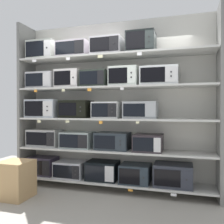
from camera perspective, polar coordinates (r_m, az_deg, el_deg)
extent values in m
cube|color=gray|center=(3.30, -5.46, -23.20)|extent=(7.19, 6.00, 0.02)
cube|color=beige|center=(4.21, 1.04, 1.89)|extent=(3.39, 0.04, 2.83)
cube|color=slate|center=(4.69, -19.39, 1.73)|extent=(0.05, 0.49, 2.83)
cube|color=slate|center=(3.82, 24.06, 1.96)|extent=(0.05, 0.49, 2.83)
cube|color=beige|center=(4.13, 0.00, -15.95)|extent=(3.19, 0.49, 0.03)
cube|color=#2F2939|center=(4.62, -15.92, -11.99)|extent=(0.49, 0.33, 0.31)
cube|color=black|center=(4.51, -17.84, -12.29)|extent=(0.32, 0.01, 0.24)
cube|color=black|center=(4.39, -15.32, -12.64)|extent=(0.14, 0.01, 0.25)
cylinder|color=#262628|center=(4.38, -15.38, -12.67)|extent=(0.02, 0.01, 0.02)
cube|color=#B2B4BE|center=(4.35, -9.54, -13.04)|extent=(0.51, 0.41, 0.27)
cube|color=black|center=(4.20, -11.60, -13.56)|extent=(0.35, 0.01, 0.21)
cube|color=black|center=(4.09, -8.58, -13.92)|extent=(0.13, 0.01, 0.22)
cylinder|color=#262628|center=(4.09, -8.63, -14.36)|extent=(0.02, 0.01, 0.02)
cylinder|color=#262628|center=(4.08, -8.63, -13.55)|extent=(0.02, 0.01, 0.02)
cube|color=black|center=(4.13, -2.21, -13.52)|extent=(0.51, 0.37, 0.31)
cube|color=black|center=(3.98, -4.07, -14.08)|extent=(0.34, 0.01, 0.23)
cube|color=silver|center=(3.91, -0.67, -14.37)|extent=(0.14, 0.01, 0.24)
cube|color=#26313A|center=(4.00, 5.54, -14.15)|extent=(0.46, 0.41, 0.29)
cube|color=black|center=(3.81, 4.09, -14.89)|extent=(0.32, 0.01, 0.24)
cube|color=#26313A|center=(3.77, 7.45, -15.06)|extent=(0.12, 0.01, 0.23)
cylinder|color=#262628|center=(3.76, 7.42, -15.10)|extent=(0.02, 0.01, 0.02)
cube|color=#2A2D38|center=(3.92, 14.17, -14.11)|extent=(0.57, 0.41, 0.33)
cube|color=black|center=(3.73, 12.84, -14.91)|extent=(0.38, 0.01, 0.24)
cube|color=#2A2D38|center=(3.72, 17.12, -14.95)|extent=(0.16, 0.01, 0.27)
cylinder|color=#262628|center=(3.71, 17.12, -14.99)|extent=(0.02, 0.01, 0.02)
cube|color=orange|center=(3.83, 4.34, -17.88)|extent=(0.07, 0.00, 0.03)
cube|color=white|center=(3.75, 14.27, -18.34)|extent=(0.08, 0.00, 0.04)
cube|color=beige|center=(4.01, 0.00, -8.96)|extent=(3.19, 0.49, 0.03)
cube|color=#A2A2A2|center=(4.51, -15.45, -5.84)|extent=(0.58, 0.34, 0.29)
cube|color=black|center=(4.40, -17.39, -6.01)|extent=(0.40, 0.01, 0.22)
cube|color=black|center=(4.25, -14.34, -6.22)|extent=(0.14, 0.01, 0.24)
cylinder|color=#262628|center=(4.25, -14.40, -6.24)|extent=(0.02, 0.01, 0.02)
cube|color=#96A6A5|center=(4.21, -8.00, -6.47)|extent=(0.52, 0.39, 0.27)
cube|color=black|center=(4.06, -10.18, -6.74)|extent=(0.33, 0.01, 0.22)
cube|color=black|center=(3.95, -6.97, -6.92)|extent=(0.16, 0.01, 0.21)
cube|color=#272F37|center=(3.99, 0.20, -6.80)|extent=(0.54, 0.38, 0.28)
cube|color=black|center=(3.83, -1.76, -7.12)|extent=(0.34, 0.01, 0.21)
cube|color=#272F37|center=(3.76, 1.96, -7.26)|extent=(0.17, 0.01, 0.22)
cylinder|color=#262628|center=(3.75, 1.93, -7.74)|extent=(0.02, 0.01, 0.02)
cylinder|color=#262628|center=(3.74, 1.93, -6.82)|extent=(0.02, 0.01, 0.02)
cube|color=#2F272C|center=(3.87, 8.54, -7.14)|extent=(0.44, 0.42, 0.26)
cube|color=black|center=(3.66, 7.32, -7.57)|extent=(0.31, 0.01, 0.20)
cube|color=silver|center=(3.64, 10.56, -7.64)|extent=(0.10, 0.01, 0.21)
cube|color=beige|center=(3.96, 0.00, -1.66)|extent=(3.19, 0.49, 0.03)
cube|color=#B2BAC4|center=(4.48, -15.51, 0.78)|extent=(0.57, 0.42, 0.31)
cube|color=black|center=(4.35, -17.94, 0.78)|extent=(0.36, 0.01, 0.26)
cube|color=silver|center=(4.20, -14.93, 0.79)|extent=(0.18, 0.01, 0.25)
cylinder|color=#262628|center=(4.20, -15.00, 0.32)|extent=(0.02, 0.01, 0.02)
cylinder|color=#262628|center=(4.20, -15.00, 1.26)|extent=(0.02, 0.01, 0.02)
cube|color=black|center=(4.19, -8.37, 0.67)|extent=(0.50, 0.38, 0.29)
cube|color=black|center=(4.04, -10.46, 0.67)|extent=(0.32, 0.01, 0.21)
cube|color=black|center=(3.94, -7.39, 0.68)|extent=(0.15, 0.01, 0.24)
cylinder|color=#262628|center=(3.93, -7.45, 0.21)|extent=(0.02, 0.01, 0.02)
cylinder|color=#262628|center=(3.93, -7.45, 1.15)|extent=(0.02, 0.01, 0.02)
cube|color=silver|center=(3.98, -1.19, 0.48)|extent=(0.44, 0.35, 0.27)
cube|color=black|center=(3.83, -2.95, 0.47)|extent=(0.27, 0.01, 0.22)
cube|color=black|center=(3.77, 0.01, 0.47)|extent=(0.14, 0.01, 0.21)
cylinder|color=#262628|center=(3.76, -0.03, 0.02)|extent=(0.02, 0.01, 0.02)
cylinder|color=#262628|center=(3.76, -0.03, 0.91)|extent=(0.02, 0.01, 0.02)
cube|color=#9DA2A5|center=(3.85, 6.74, 0.46)|extent=(0.52, 0.34, 0.27)
cube|color=black|center=(3.69, 5.19, 0.46)|extent=(0.34, 0.01, 0.19)
cube|color=#9DA2A5|center=(3.65, 8.95, 0.45)|extent=(0.15, 0.01, 0.21)
cube|color=beige|center=(4.26, -16.79, -2.11)|extent=(0.06, 0.00, 0.05)
cube|color=beige|center=(3.99, -10.44, -2.21)|extent=(0.07, 0.00, 0.04)
cube|color=orange|center=(3.76, -2.67, -2.46)|extent=(0.06, 0.00, 0.05)
cube|color=beige|center=(3.61, 6.04, -2.47)|extent=(0.05, 0.00, 0.03)
cube|color=beige|center=(3.97, 0.00, 5.70)|extent=(3.19, 0.49, 0.03)
cube|color=#B8B9BC|center=(4.53, -15.87, 7.06)|extent=(0.51, 0.36, 0.29)
cube|color=black|center=(4.41, -17.85, 7.23)|extent=(0.34, 0.01, 0.22)
cube|color=silver|center=(4.28, -15.20, 7.44)|extent=(0.13, 0.01, 0.23)
cube|color=silver|center=(4.27, -9.97, 7.63)|extent=(0.43, 0.32, 0.31)
cube|color=black|center=(4.15, -11.63, 7.84)|extent=(0.30, 0.01, 0.23)
cube|color=silver|center=(4.06, -9.07, 8.01)|extent=(0.11, 0.01, 0.25)
cylinder|color=#262628|center=(4.05, -9.13, 8.02)|extent=(0.02, 0.01, 0.02)
cube|color=#2A332C|center=(4.08, -3.87, 7.70)|extent=(0.43, 0.39, 0.27)
cube|color=black|center=(3.91, -5.59, 8.01)|extent=(0.30, 0.01, 0.21)
cube|color=black|center=(3.84, -2.75, 8.15)|extent=(0.10, 0.01, 0.22)
cube|color=silver|center=(3.94, 2.91, 8.24)|extent=(0.45, 0.35, 0.31)
cube|color=black|center=(3.78, 1.37, 8.56)|extent=(0.30, 0.01, 0.24)
cube|color=silver|center=(3.73, 4.57, 8.66)|extent=(0.13, 0.01, 0.25)
cylinder|color=#262628|center=(3.72, 4.54, 8.16)|extent=(0.02, 0.01, 0.02)
cylinder|color=#262628|center=(3.73, 4.54, 9.20)|extent=(0.02, 0.01, 0.02)
cube|color=silver|center=(3.84, 11.09, 8.23)|extent=(0.56, 0.40, 0.28)
cube|color=black|center=(3.65, 9.51, 8.63)|extent=(0.36, 0.01, 0.22)
cube|color=silver|center=(3.63, 13.72, 8.67)|extent=(0.17, 0.01, 0.23)
cylinder|color=#262628|center=(3.61, 13.71, 8.20)|extent=(0.02, 0.01, 0.02)
cylinder|color=#262628|center=(3.62, 13.72, 9.18)|extent=(0.02, 0.01, 0.02)
cube|color=orange|center=(4.30, -17.52, 4.76)|extent=(0.06, 0.00, 0.04)
cube|color=beige|center=(4.03, -11.39, 5.04)|extent=(0.05, 0.00, 0.04)
cube|color=orange|center=(3.83, -5.33, 5.25)|extent=(0.06, 0.00, 0.04)
cube|color=white|center=(3.67, 2.35, 5.52)|extent=(0.05, 0.00, 0.04)
cube|color=beige|center=(4.05, 0.00, 12.91)|extent=(3.19, 0.49, 0.03)
cube|color=silver|center=(4.62, -15.88, 13.65)|extent=(0.51, 0.33, 0.33)
cube|color=black|center=(4.51, -17.71, 13.97)|extent=(0.36, 0.01, 0.26)
cube|color=silver|center=(4.38, -15.04, 14.37)|extent=(0.12, 0.01, 0.26)
cylinder|color=#262628|center=(4.37, -15.11, 14.39)|extent=(0.02, 0.01, 0.02)
cube|color=#BAB0BB|center=(4.32, -8.88, 14.15)|extent=(0.54, 0.38, 0.27)
cube|color=black|center=(4.18, -11.04, 14.60)|extent=(0.34, 0.01, 0.21)
cube|color=black|center=(4.08, -7.79, 14.98)|extent=(0.16, 0.01, 0.22)
cube|color=#BDBAC0|center=(4.11, -1.04, 14.98)|extent=(0.50, 0.40, 0.28)
cube|color=black|center=(3.94, -2.98, 15.60)|extent=(0.32, 0.01, 0.22)
cube|color=black|center=(3.87, 0.41, 15.88)|extent=(0.15, 0.01, 0.23)
cylinder|color=#262628|center=(3.86, 0.37, 15.91)|extent=(0.02, 0.01, 0.02)
cube|color=#2A3231|center=(3.99, 6.87, 15.77)|extent=(0.44, 0.37, 0.33)
cube|color=black|center=(3.82, 5.48, 16.46)|extent=(0.29, 0.01, 0.26)
cube|color=#2A3231|center=(3.78, 8.70, 16.59)|extent=(0.12, 0.01, 0.26)
cylinder|color=#262628|center=(3.77, 8.68, 16.10)|extent=(0.02, 0.01, 0.02)
cylinder|color=#262628|center=(3.79, 8.68, 17.16)|extent=(0.02, 0.01, 0.02)
cube|color=white|center=(4.38, -17.83, 11.39)|extent=(0.08, 0.00, 0.04)
cube|color=white|center=(4.06, -10.30, 12.23)|extent=(0.07, 0.00, 0.05)
cube|color=beige|center=(3.85, -2.81, 12.92)|extent=(0.08, 0.00, 0.04)
cube|color=white|center=(3.69, 6.46, 13.43)|extent=(0.07, 0.00, 0.05)
cube|color=tan|center=(4.02, -21.71, -14.50)|extent=(0.44, 0.44, 0.55)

